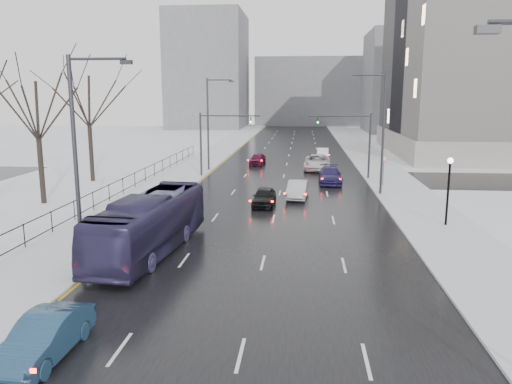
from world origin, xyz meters
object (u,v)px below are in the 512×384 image
(lamppost_r_mid, at_px, (449,182))
(sedan_center_near, at_px, (264,197))
(no_uturn_sign, at_px, (384,162))
(bus, at_px, (150,224))
(mast_signal_right, at_px, (359,138))
(sedan_right_near, at_px, (298,189))
(streetlight_l_near, at_px, (80,154))
(sedan_right_cross, at_px, (317,162))
(tree_park_e, at_px, (93,182))
(streetlight_l_far, at_px, (210,120))
(streetlight_r_mid, at_px, (381,128))
(sedan_center_far, at_px, (258,159))
(sedan_left_near, at_px, (44,337))
(mast_signal_left, at_px, (211,137))
(sedan_right_distant, at_px, (323,153))
(tree_park_d, at_px, (44,204))
(sedan_right_far, at_px, (330,175))

(lamppost_r_mid, bearing_deg, sedan_center_near, 157.45)
(no_uturn_sign, bearing_deg, bus, -126.19)
(mast_signal_right, bearing_deg, sedan_right_near, -120.06)
(streetlight_l_near, relative_size, mast_signal_right, 1.54)
(sedan_right_cross, bearing_deg, tree_park_e, -153.26)
(no_uturn_sign, bearing_deg, streetlight_l_far, 155.27)
(sedan_center_near, relative_size, sedan_right_cross, 0.66)
(mast_signal_right, height_order, no_uturn_sign, mast_signal_right)
(streetlight_r_mid, height_order, sedan_center_far, streetlight_r_mid)
(mast_signal_right, distance_m, sedan_left_near, 38.35)
(streetlight_l_near, bearing_deg, mast_signal_left, 88.28)
(streetlight_r_mid, bearing_deg, sedan_center_near, -151.08)
(streetlight_l_far, relative_size, mast_signal_left, 1.54)
(sedan_left_near, xyz_separation_m, sedan_right_distant, (10.65, 51.41, -0.01))
(streetlight_l_near, bearing_deg, sedan_center_near, 64.25)
(sedan_right_near, distance_m, sedan_right_distant, 25.87)
(no_uturn_sign, relative_size, sedan_left_near, 0.64)
(streetlight_l_near, bearing_deg, streetlight_l_far, 90.00)
(tree_park_d, xyz_separation_m, mast_signal_left, (10.47, 14.00, 4.11))
(tree_park_e, relative_size, sedan_right_cross, 2.22)
(sedan_right_distant, bearing_deg, bus, -101.85)
(streetlight_r_mid, relative_size, mast_signal_left, 1.54)
(tree_park_d, height_order, sedan_left_near, tree_park_d)
(tree_park_e, xyz_separation_m, streetlight_l_near, (10.03, -24.00, 5.62))
(streetlight_l_near, relative_size, streetlight_l_far, 1.00)
(bus, xyz_separation_m, sedan_center_far, (2.58, 34.10, -0.87))
(mast_signal_right, distance_m, no_uturn_sign, 4.77)
(sedan_right_near, bearing_deg, tree_park_d, -163.68)
(bus, bearing_deg, streetlight_l_far, 99.33)
(lamppost_r_mid, height_order, sedan_right_far, lamppost_r_mid)
(no_uturn_sign, xyz_separation_m, sedan_right_distant, (-4.70, 19.67, -1.58))
(mast_signal_left, xyz_separation_m, bus, (1.28, -24.84, -2.52))
(streetlight_r_mid, bearing_deg, streetlight_l_far, 143.70)
(mast_signal_left, distance_m, sedan_right_distant, 19.92)
(tree_park_e, height_order, sedan_right_far, tree_park_e)
(streetlight_r_mid, xyz_separation_m, sedan_right_far, (-3.67, 5.28, -4.83))
(sedan_right_cross, relative_size, sedan_right_distant, 1.46)
(tree_park_d, relative_size, tree_park_e, 0.93)
(sedan_left_near, distance_m, sedan_right_cross, 42.60)
(no_uturn_sign, bearing_deg, tree_park_e, 180.00)
(streetlight_r_mid, height_order, lamppost_r_mid, streetlight_r_mid)
(lamppost_r_mid, xyz_separation_m, sedan_right_near, (-9.48, 7.97, -2.19))
(streetlight_l_far, bearing_deg, sedan_right_near, -55.37)
(streetlight_r_mid, height_order, sedan_right_distant, streetlight_r_mid)
(tree_park_e, height_order, mast_signal_right, tree_park_e)
(sedan_center_near, height_order, sedan_right_distant, same)
(streetlight_l_near, bearing_deg, no_uturn_sign, 54.11)
(streetlight_l_far, relative_size, bus, 0.90)
(sedan_right_cross, bearing_deg, sedan_right_near, -94.60)
(tree_park_d, height_order, mast_signal_left, mast_signal_left)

